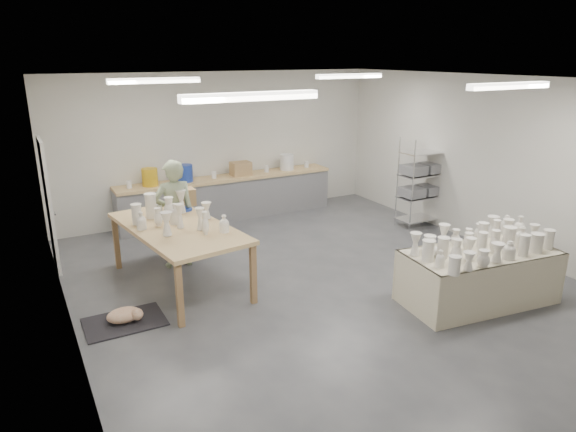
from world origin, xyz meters
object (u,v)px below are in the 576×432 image
potter (175,214)px  red_stool (172,242)px  drying_table (479,272)px  work_table (177,223)px

potter → red_stool: potter is taller
drying_table → potter: size_ratio=1.26×
drying_table → potter: 4.66m
drying_table → work_table: size_ratio=0.85×
drying_table → potter: potter is taller
potter → red_stool: bearing=-87.7°
work_table → potter: 0.63m
drying_table → red_stool: bearing=140.2°
work_table → red_stool: bearing=72.6°
potter → drying_table: bearing=137.6°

